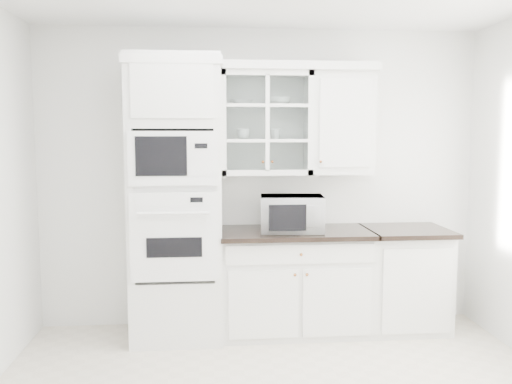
{
  "coord_description": "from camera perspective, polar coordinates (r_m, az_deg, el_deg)",
  "views": [
    {
      "loc": [
        -0.47,
        -3.19,
        1.76
      ],
      "look_at": [
        -0.1,
        1.05,
        1.3
      ],
      "focal_mm": 38.0,
      "sensor_mm": 36.0,
      "label": 1
    }
  ],
  "objects": [
    {
      "name": "cup_b",
      "position": [
        4.8,
        2.06,
        6.15
      ],
      "size": [
        0.13,
        0.13,
        0.1
      ],
      "primitive_type": "imported",
      "rotation": [
        0.0,
        0.0,
        -0.31
      ],
      "color": "white",
      "rests_on": "upper_cabinet_glass"
    },
    {
      "name": "bowl_b",
      "position": [
        4.82,
        2.39,
        9.53
      ],
      "size": [
        0.23,
        0.23,
        0.07
      ],
      "primitive_type": "imported",
      "rotation": [
        0.0,
        0.0,
        -0.06
      ],
      "color": "white",
      "rests_on": "upper_cabinet_glass"
    },
    {
      "name": "countertop_microwave",
      "position": [
        4.69,
        3.78,
        -2.24
      ],
      "size": [
        0.57,
        0.49,
        0.31
      ],
      "primitive_type": "imported",
      "rotation": [
        0.0,
        0.0,
        3.05
      ],
      "color": "white",
      "rests_on": "base_cabinet_run"
    },
    {
      "name": "base_cabinet_run",
      "position": [
        4.88,
        4.1,
        -9.28
      ],
      "size": [
        1.32,
        0.67,
        0.92
      ],
      "color": "white",
      "rests_on": "ground"
    },
    {
      "name": "extra_base_cabinet",
      "position": [
        5.13,
        15.34,
        -8.71
      ],
      "size": [
        0.72,
        0.67,
        0.92
      ],
      "color": "white",
      "rests_on": "ground"
    },
    {
      "name": "bowl_a",
      "position": [
        4.8,
        -1.5,
        9.43
      ],
      "size": [
        0.22,
        0.22,
        0.05
      ],
      "primitive_type": "imported",
      "rotation": [
        0.0,
        0.0,
        0.21
      ],
      "color": "white",
      "rests_on": "upper_cabinet_glass"
    },
    {
      "name": "oven_column",
      "position": [
        4.65,
        -8.39,
        -0.82
      ],
      "size": [
        0.76,
        0.68,
        2.4
      ],
      "color": "white",
      "rests_on": "ground"
    },
    {
      "name": "room_shell",
      "position": [
        3.65,
        2.41,
        6.46
      ],
      "size": [
        4.0,
        3.5,
        2.7
      ],
      "color": "white",
      "rests_on": "ground"
    },
    {
      "name": "cup_a",
      "position": [
        4.77,
        -1.34,
        6.12
      ],
      "size": [
        0.12,
        0.12,
        0.09
      ],
      "primitive_type": "imported",
      "rotation": [
        0.0,
        0.0,
        -0.0
      ],
      "color": "white",
      "rests_on": "upper_cabinet_glass"
    },
    {
      "name": "crown_molding",
      "position": [
        4.8,
        -0.23,
        13.04
      ],
      "size": [
        2.14,
        0.38,
        0.07
      ],
      "primitive_type": "cube",
      "color": "white",
      "rests_on": "room_shell"
    },
    {
      "name": "upper_cabinet_glass",
      "position": [
        4.8,
        1.0,
        7.24
      ],
      "size": [
        0.8,
        0.33,
        0.9
      ],
      "color": "white",
      "rests_on": "room_shell"
    },
    {
      "name": "upper_cabinet_solid",
      "position": [
        4.92,
        8.91,
        7.14
      ],
      "size": [
        0.55,
        0.33,
        0.9
      ],
      "primitive_type": "cube",
      "color": "white",
      "rests_on": "room_shell"
    }
  ]
}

